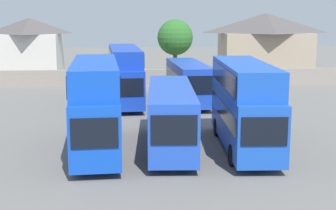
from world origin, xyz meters
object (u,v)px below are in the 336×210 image
Objects in this scene: bus_2 at (171,114)px; tree_left_of_lot at (175,38)px; bus_4 at (125,72)px; house_terrace_left at (30,47)px; bus_5 at (188,80)px; bus_1 at (96,101)px; house_terrace_centre at (265,44)px; bus_3 at (244,101)px.

bus_2 is 27.28m from tree_left_of_lot.
house_terrace_left is at bearing -153.17° from bus_4.
house_terrace_left reaches higher than bus_5.
bus_1 is 36.49m from house_terrace_left.
bus_5 is 22.47m from house_terrace_centre.
bus_1 is 4.31m from bus_2.
bus_1 is 38.56m from house_terrace_centre.
bus_4 is 23.20m from house_terrace_left.
bus_1 is 1.37× the size of house_terrace_left.
tree_left_of_lot is (17.29, -7.44, 1.38)m from house_terrace_left.
tree_left_of_lot is at bearing 177.33° from bus_2.
bus_2 is 37.52m from house_terrace_left.
bus_4 is at bearing 171.16° from bus_1.
bus_1 is 8.32m from bus_3.
bus_3 is 35.36m from house_terrace_centre.
tree_left_of_lot reaches higher than bus_1.
house_terrace_left reaches higher than bus_1.
house_terrace_left is 18.88m from tree_left_of_lot.
bus_4 is at bearing -152.95° from bus_3.
bus_2 is (4.20, 0.47, -0.84)m from bus_1.
house_terrace_centre is at bearing 147.65° from bus_1.
bus_2 is 0.94× the size of bus_4.
house_terrace_centre reaches higher than tree_left_of_lot.
bus_5 is (-1.55, 14.78, -0.78)m from bus_3.
bus_5 is 13.07m from tree_left_of_lot.
house_terrace_centre is (11.71, 19.07, 1.95)m from bus_5.
house_terrace_left is at bearing 177.86° from house_terrace_centre.
house_terrace_left is (-14.81, 34.44, 1.64)m from bus_2.
bus_3 is 39.74m from house_terrace_left.
house_terrace_centre is at bearing 28.32° from tree_left_of_lot.
bus_3 is 1.46× the size of tree_left_of_lot.
bus_2 is 14.88m from bus_4.
bus_3 is at bearing -86.59° from tree_left_of_lot.
house_terrace_centre is at bearing 159.40° from bus_2.
house_terrace_left is (-17.38, 20.16, 1.65)m from bus_5.
house_terrace_left is at bearing 156.71° from tree_left_of_lot.
bus_4 is (-6.97, 15.08, -0.06)m from bus_3.
bus_3 is (8.32, -0.03, -0.07)m from bus_1.
bus_4 is (1.36, 15.05, -0.13)m from bus_1.
bus_1 is 28.35m from tree_left_of_lot.
tree_left_of_lot reaches higher than bus_2.
bus_3 is at bearing 20.55° from bus_4.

